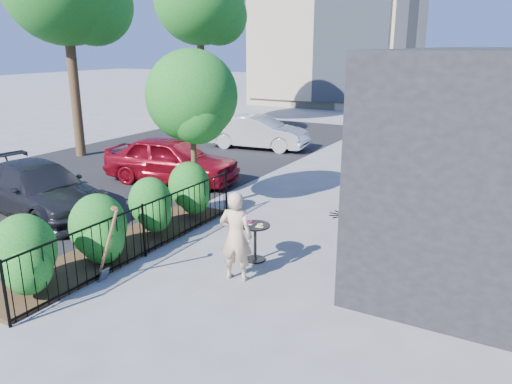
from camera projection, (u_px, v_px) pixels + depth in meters
The scene contains 13 objects.
ground at pixel (207, 272), 9.28m from camera, with size 120.00×120.00×0.00m, color gray.
fence at pixel (144, 230), 9.83m from camera, with size 0.05×6.05×1.10m.
planting_bed at pixel (120, 248), 10.30m from camera, with size 1.30×6.00×0.08m, color #382616.
shrubs at pixel (124, 217), 10.15m from camera, with size 1.10×5.60×1.24m.
patio_tree at pixel (193, 102), 11.85m from camera, with size 2.20×2.20×3.94m.
street at pixel (74, 184), 15.08m from camera, with size 9.00×30.00×0.01m, color black.
street_tree_far at pixel (200, 4), 23.93m from camera, with size 4.40×4.40×8.28m.
cafe_table at pixel (255, 236), 9.67m from camera, with size 0.59×0.59×0.79m.
woman at pixel (236, 236), 8.80m from camera, with size 0.60×0.39×1.64m, color #D7B18B.
shovel at pixel (107, 249), 8.69m from camera, with size 0.58×0.19×1.50m.
car_red at pixel (172, 160), 15.15m from camera, with size 1.67×4.16×1.42m, color maroon.
car_silver at pixel (258, 132), 20.12m from camera, with size 1.41×4.05×1.33m, color #B7B7BC.
car_darkgrey at pixel (40, 190), 12.27m from camera, with size 1.80×4.43×1.29m, color black.
Camera 1 is at (4.96, -6.93, 4.08)m, focal length 35.00 mm.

